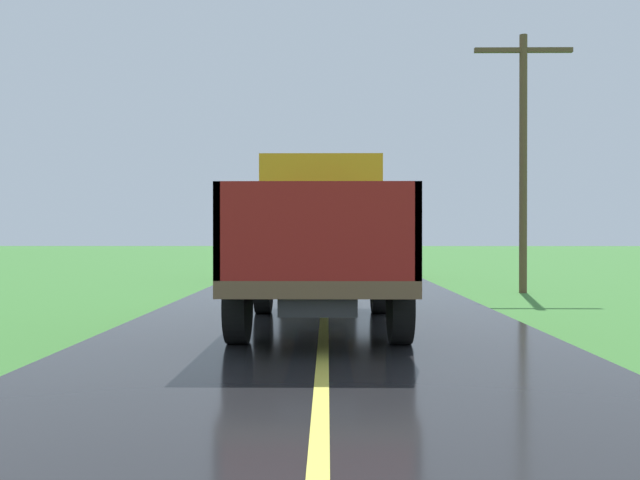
% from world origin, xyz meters
% --- Properties ---
extents(banana_truck_near, '(2.38, 5.82, 2.80)m').
position_xyz_m(banana_truck_near, '(-0.05, 12.59, 1.47)').
color(banana_truck_near, '#2D2D30').
rests_on(banana_truck_near, road_surface).
extents(banana_truck_far, '(2.38, 5.81, 2.80)m').
position_xyz_m(banana_truck_far, '(-0.22, 24.87, 1.47)').
color(banana_truck_far, '#2D2D30').
rests_on(banana_truck_far, road_surface).
extents(utility_pole_roadside, '(2.54, 0.20, 6.70)m').
position_xyz_m(utility_pole_roadside, '(5.14, 18.71, 3.71)').
color(utility_pole_roadside, brown).
rests_on(utility_pole_roadside, ground).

